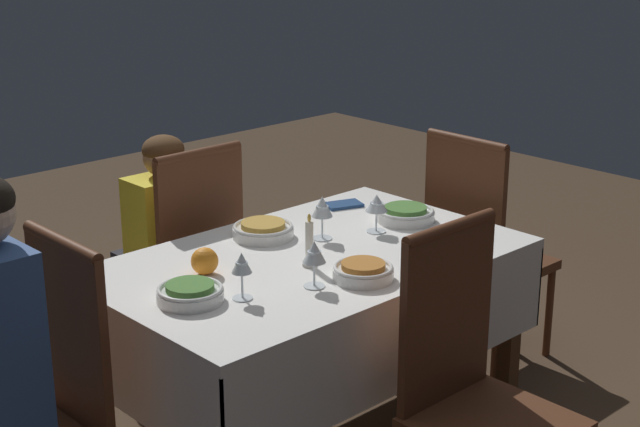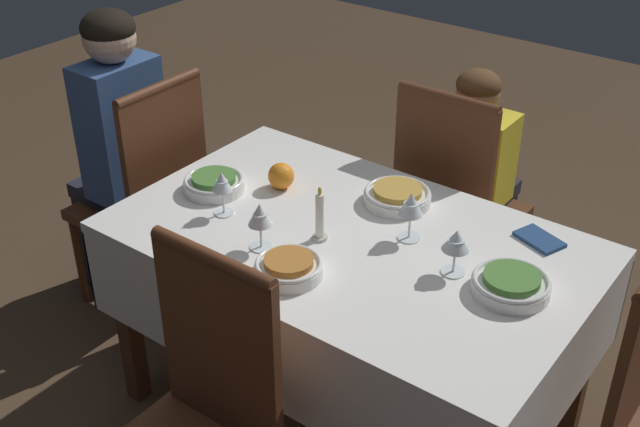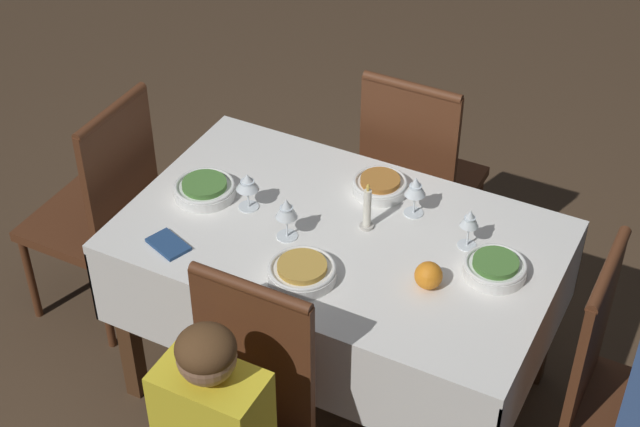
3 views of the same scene
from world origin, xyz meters
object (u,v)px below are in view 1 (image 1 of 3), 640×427
bowl_south (263,230)px  orange_fruit (205,261)px  chair_east (39,404)px  chair_south (185,261)px  bowl_east (190,293)px  wine_glass_west (377,205)px  candle_centerpiece (309,246)px  chair_north (474,383)px  wine_glass_east (242,265)px  bowl_west (406,214)px  wine_glass_south (322,208)px  chair_west (479,244)px  dining_table (310,284)px  person_child_yellow (159,243)px  napkin_red_folded (343,205)px  bowl_north (363,271)px  wine_glass_north (314,254)px

bowl_south → orange_fruit: 0.39m
chair_east → chair_south: (-0.96, -0.64, 0.00)m
chair_east → bowl_east: 0.52m
wine_glass_west → candle_centerpiece: (0.40, 0.08, -0.03)m
chair_north → wine_glass_east: 0.76m
bowl_east → bowl_west: size_ratio=0.93×
bowl_south → wine_glass_west: wine_glass_west is taller
chair_north → wine_glass_south: size_ratio=6.39×
chair_east → chair_west: same height
dining_table → wine_glass_west: 0.39m
dining_table → chair_north: size_ratio=1.44×
wine_glass_south → bowl_west: 0.38m
wine_glass_south → candle_centerpiece: bearing=37.6°
bowl_east → person_child_yellow: bearing=-118.9°
bowl_south → napkin_red_folded: 0.46m
dining_table → wine_glass_west: (-0.34, -0.02, 0.20)m
bowl_east → napkin_red_folded: size_ratio=1.24×
chair_west → person_child_yellow: size_ratio=0.99×
bowl_west → napkin_red_folded: (0.04, -0.28, -0.02)m
wine_glass_south → bowl_north: size_ratio=0.81×
chair_east → chair_south: size_ratio=1.00×
candle_centerpiece → orange_fruit: (0.29, -0.17, -0.03)m
bowl_south → chair_west: bearing=167.6°
chair_east → wine_glass_south: size_ratio=6.39×
person_child_yellow → bowl_north: bearing=89.6°
bowl_south → bowl_west: same height
bowl_west → bowl_north: same height
chair_east → wine_glass_south: 1.16m
chair_east → bowl_east: bearing=77.1°
dining_table → wine_glass_north: wine_glass_north is taller
bowl_north → dining_table: bearing=-94.6°
chair_north → bowl_north: chair_north is taller
bowl_east → bowl_west: (-1.02, -0.07, -0.00)m
dining_table → orange_fruit: 0.40m
chair_south → chair_north: (-0.02, 1.40, 0.00)m
person_child_yellow → orange_fruit: 0.87m
orange_fruit → wine_glass_south: bearing=178.6°
chair_south → chair_west: 1.19m
dining_table → person_child_yellow: person_child_yellow is taller
bowl_north → napkin_red_folded: (-0.49, -0.58, -0.02)m
candle_centerpiece → napkin_red_folded: (-0.53, -0.38, -0.06)m
bowl_north → candle_centerpiece: 0.21m
chair_south → bowl_south: size_ratio=4.60×
chair_east → wine_glass_south: chair_east is taller
napkin_red_folded → bowl_west: bearing=98.1°
bowl_west → wine_glass_north: wine_glass_north is taller
chair_north → wine_glass_north: 0.61m
bowl_east → chair_north: bearing=128.6°
bowl_east → wine_glass_north: bearing=154.1°
bowl_east → wine_glass_west: wine_glass_west is taller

